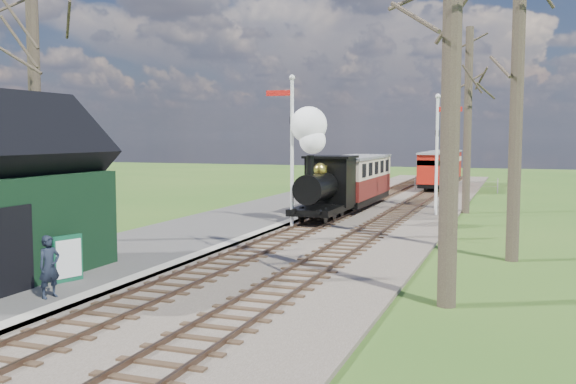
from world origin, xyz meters
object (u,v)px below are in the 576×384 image
object	(u,v)px
coach	(356,178)
sign_board	(68,258)
semaphore_far	(439,145)
red_carriage_b	(445,166)
red_carriage_a	(436,170)
person	(49,267)
locomotive	(322,173)
semaphore_near	(290,140)
bench	(28,268)

from	to	relation	value
coach	sign_board	distance (m)	19.63
semaphore_far	red_carriage_b	distance (m)	19.72
red_carriage_a	person	distance (m)	33.34
locomotive	coach	distance (m)	6.10
semaphore_near	person	world-z (taller)	semaphore_near
red_carriage_a	red_carriage_b	world-z (taller)	same
person	semaphore_near	bearing A→B (deg)	13.84
semaphore_far	red_carriage_a	bearing A→B (deg)	97.19
coach	sign_board	world-z (taller)	coach
bench	semaphore_near	bearing A→B (deg)	77.82
sign_board	red_carriage_b	bearing A→B (deg)	82.25
semaphore_far	coach	distance (m)	5.08
semaphore_far	locomotive	xyz separation A→B (m)	(-4.39, -4.17, -1.17)
semaphore_far	sign_board	world-z (taller)	semaphore_far
red_carriage_b	semaphore_far	bearing A→B (deg)	-84.82
coach	person	distance (m)	20.98
semaphore_near	bench	size ratio (longest dim) A/B	4.54
red_carriage_a	person	bearing A→B (deg)	-97.56
sign_board	coach	bearing A→B (deg)	82.83
sign_board	bench	xyz separation A→B (m)	(-0.90, -0.38, -0.22)
semaphore_near	red_carriage_b	world-z (taller)	semaphore_near
bench	person	bearing A→B (deg)	-34.15
red_carriage_a	bench	world-z (taller)	red_carriage_a
semaphore_far	bench	size ratio (longest dim) A/B	4.17
locomotive	person	distance (m)	14.99
coach	sign_board	size ratio (longest dim) A/B	6.63
semaphore_near	locomotive	size ratio (longest dim) A/B	1.31
bench	red_carriage_b	bearing A→B (deg)	80.99
sign_board	bench	size ratio (longest dim) A/B	0.84
semaphore_near	red_carriage_a	size ratio (longest dim) A/B	1.24
semaphore_far	red_carriage_b	size ratio (longest dim) A/B	1.14
semaphore_near	coach	xyz separation A→B (m)	(0.77, 7.90, -2.02)
red_carriage_a	red_carriage_b	bearing A→B (deg)	90.00
coach	sign_board	bearing A→B (deg)	-97.17
semaphore_far	locomotive	distance (m)	6.16
red_carriage_a	bench	size ratio (longest dim) A/B	3.67
semaphore_far	coach	xyz separation A→B (m)	(-4.37, 1.90, -1.75)
semaphore_far	red_carriage_a	world-z (taller)	semaphore_far
person	locomotive	bearing A→B (deg)	11.50
red_carriage_b	sign_board	size ratio (longest dim) A/B	4.37
sign_board	semaphore_far	bearing A→B (deg)	68.77
coach	red_carriage_a	size ratio (longest dim) A/B	1.52
semaphore_near	red_carriage_b	xyz separation A→B (m)	(3.37, 25.55, -2.14)
red_carriage_b	semaphore_near	bearing A→B (deg)	-97.51
locomotive	coach	size ratio (longest dim) A/B	0.62
bench	sign_board	bearing A→B (deg)	22.93
locomotive	sign_board	bearing A→B (deg)	-100.31
red_carriage_b	person	xyz separation A→B (m)	(-4.39, -38.55, -0.58)
semaphore_far	person	size ratio (longest dim) A/B	4.11
coach	bench	size ratio (longest dim) A/B	5.56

